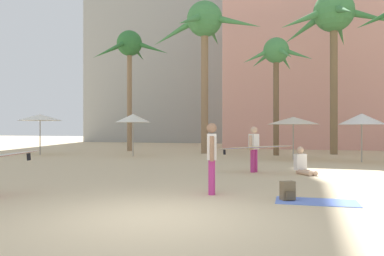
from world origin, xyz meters
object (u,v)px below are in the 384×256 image
(palm_tree_far_right, at_px, (333,20))
(beach_towel, at_px, (316,202))
(palm_tree_right, at_px, (129,50))
(backpack, at_px, (288,191))
(cafe_umbrella_3, at_px, (40,117))
(person_mid_left, at_px, (253,147))
(palm_tree_far_left, at_px, (276,59))
(person_mid_right, at_px, (212,155))
(cafe_umbrella_4, at_px, (133,118))
(palm_tree_left, at_px, (204,28))
(person_mid_center, at_px, (303,164))
(cafe_umbrella_0, at_px, (293,121))
(cafe_umbrella_2, at_px, (362,119))

(palm_tree_far_right, distance_m, beach_towel, 17.89)
(palm_tree_right, xyz_separation_m, backpack, (11.40, -15.59, -6.83))
(cafe_umbrella_3, distance_m, person_mid_left, 14.59)
(palm_tree_far_left, height_order, person_mid_left, palm_tree_far_left)
(cafe_umbrella_3, distance_m, person_mid_right, 16.67)
(palm_tree_far_left, height_order, beach_towel, palm_tree_far_left)
(cafe_umbrella_4, xyz_separation_m, backpack, (8.99, -11.13, -1.95))
(beach_towel, bearing_deg, cafe_umbrella_3, 145.48)
(palm_tree_far_right, relative_size, person_mid_right, 5.76)
(palm_tree_far_right, distance_m, cafe_umbrella_3, 18.61)
(palm_tree_left, xyz_separation_m, palm_tree_right, (-5.70, 1.02, -0.88))
(palm_tree_right, distance_m, beach_towel, 20.88)
(cafe_umbrella_4, distance_m, person_mid_left, 9.79)
(palm_tree_right, xyz_separation_m, palm_tree_far_right, (13.42, 0.29, 1.11))
(cafe_umbrella_3, xyz_separation_m, person_mid_left, (13.43, -5.54, -1.33))
(backpack, height_order, person_mid_left, person_mid_left)
(cafe_umbrella_4, bearing_deg, palm_tree_left, 46.36)
(palm_tree_far_left, distance_m, person_mid_right, 14.57)
(palm_tree_far_left, height_order, person_mid_center, palm_tree_far_left)
(cafe_umbrella_3, xyz_separation_m, backpack, (14.83, -10.61, -2.03))
(person_mid_right, bearing_deg, cafe_umbrella_4, 109.04)
(cafe_umbrella_0, xyz_separation_m, person_mid_right, (-1.59, -10.89, -1.03))
(palm_tree_far_left, height_order, palm_tree_left, palm_tree_left)
(palm_tree_far_right, relative_size, cafe_umbrella_2, 4.33)
(palm_tree_far_left, distance_m, cafe_umbrella_3, 14.44)
(palm_tree_left, bearing_deg, palm_tree_far_left, -6.19)
(palm_tree_left, distance_m, cafe_umbrella_2, 11.17)
(backpack, height_order, person_mid_center, person_mid_center)
(palm_tree_left, height_order, cafe_umbrella_3, palm_tree_left)
(palm_tree_left, xyz_separation_m, cafe_umbrella_0, (5.51, -3.37, -5.94))
(palm_tree_far_left, distance_m, person_mid_center, 10.56)
(palm_tree_far_right, xyz_separation_m, backpack, (-2.02, -15.88, -7.94))
(palm_tree_far_right, xyz_separation_m, person_mid_center, (-1.73, -10.79, -7.80))
(palm_tree_left, distance_m, palm_tree_right, 5.85)
(cafe_umbrella_4, bearing_deg, palm_tree_far_right, 23.34)
(palm_tree_left, xyz_separation_m, cafe_umbrella_2, (8.59, -4.03, -5.89))
(palm_tree_far_right, relative_size, person_mid_left, 3.43)
(palm_tree_far_left, bearing_deg, palm_tree_left, 173.81)
(cafe_umbrella_3, distance_m, person_mid_center, 16.20)
(person_mid_left, distance_m, person_mid_center, 1.78)
(backpack, bearing_deg, person_mid_right, -131.70)
(palm_tree_left, relative_size, cafe_umbrella_3, 3.77)
(cafe_umbrella_0, relative_size, person_mid_center, 2.76)
(beach_towel, relative_size, person_mid_right, 0.99)
(palm_tree_left, height_order, person_mid_left, palm_tree_left)
(cafe_umbrella_0, relative_size, cafe_umbrella_3, 1.02)
(backpack, bearing_deg, palm_tree_left, 169.69)
(beach_towel, bearing_deg, person_mid_center, 93.51)
(palm_tree_right, relative_size, person_mid_right, 4.92)
(person_mid_center, bearing_deg, cafe_umbrella_2, 120.70)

